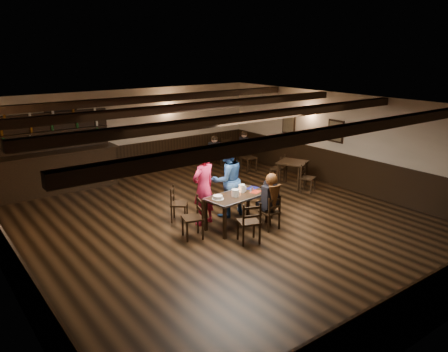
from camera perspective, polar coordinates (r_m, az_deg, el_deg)
ground at (r=10.11m, az=-0.40°, el=-6.32°), size 10.00×10.00×0.00m
room_shell at (r=9.61m, az=-0.51°, el=3.41°), size 9.02×10.02×2.71m
dining_table at (r=9.77m, az=1.75°, el=-2.99°), size 1.54×0.89×0.75m
chair_near_left at (r=8.99m, az=3.44°, el=-5.71°), size 0.53×0.52×0.90m
chair_near_right at (r=9.71m, az=6.27°, el=-4.44°), size 0.38×0.36×0.80m
chair_end_left at (r=9.28m, az=-3.70°, el=-4.98°), size 0.50×0.52×0.90m
chair_end_right at (r=10.48m, az=5.92°, el=-2.93°), size 0.41×0.42×0.77m
chair_far_pushed at (r=10.21m, az=-6.28°, el=-3.26°), size 0.53×0.53×0.83m
woman_pink at (r=9.87m, az=-2.69°, el=-1.50°), size 0.71×0.55×1.75m
man_blue at (r=10.36m, az=0.39°, el=-0.52°), size 0.91×0.73×1.78m
seated_person at (r=9.62m, az=6.14°, el=-2.22°), size 0.35×0.53×0.86m
cake at (r=9.46m, az=-0.81°, el=-2.83°), size 0.26×0.26×0.08m
plate_stack_a at (r=9.63m, az=1.50°, el=-2.21°), size 0.17×0.17×0.16m
plate_stack_b at (r=9.92m, az=2.33°, el=-1.61°), size 0.15×0.15×0.18m
tea_light at (r=9.83m, az=1.35°, el=-2.17°), size 0.04×0.04×0.06m
salt_shaker at (r=9.93m, az=3.50°, el=-1.90°), size 0.03×0.03×0.08m
pepper_shaker at (r=10.02m, az=3.75°, el=-1.68°), size 0.04×0.04×0.10m
drink_glass at (r=9.99m, az=2.76°, el=-1.70°), size 0.07×0.07×0.10m
menu_red at (r=9.98m, az=4.14°, el=-2.05°), size 0.33×0.28×0.00m
menu_blue at (r=10.22m, az=3.68°, el=-1.59°), size 0.35×0.29×0.00m
bar_counter at (r=13.00m, az=-22.07°, el=1.03°), size 3.92×0.70×2.20m
back_table_a at (r=12.77m, az=8.95°, el=1.42°), size 1.00×1.00×0.75m
back_table_b at (r=14.75m, az=1.54°, el=3.68°), size 0.87×0.87×0.75m
bg_patron_left at (r=14.08m, az=-1.24°, el=3.81°), size 0.30×0.40×0.73m
bg_patron_right at (r=14.91m, az=2.63°, el=4.50°), size 0.30×0.40×0.73m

